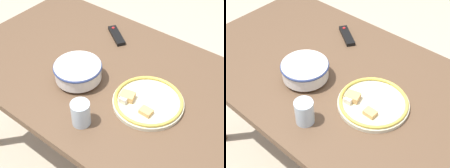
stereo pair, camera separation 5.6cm
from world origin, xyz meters
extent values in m
plane|color=#B7A88E|center=(0.00, 0.00, 0.00)|extent=(8.00, 8.00, 0.00)
cube|color=brown|center=(0.00, 0.00, 0.74)|extent=(1.58, 0.92, 0.04)
cylinder|color=brown|center=(-0.72, 0.39, 0.36)|extent=(0.06, 0.06, 0.72)
cylinder|color=silver|center=(-0.09, -0.13, 0.76)|extent=(0.10, 0.10, 0.02)
cylinder|color=silver|center=(-0.09, -0.13, 0.81)|extent=(0.22, 0.22, 0.07)
cylinder|color=#C67A33|center=(-0.09, -0.13, 0.80)|extent=(0.20, 0.20, 0.06)
torus|color=navy|center=(-0.09, -0.13, 0.84)|extent=(0.23, 0.23, 0.01)
cylinder|color=beige|center=(0.25, -0.05, 0.77)|extent=(0.31, 0.31, 0.02)
torus|color=gold|center=(0.25, -0.05, 0.78)|extent=(0.30, 0.30, 0.01)
cube|color=silver|center=(0.17, -0.12, 0.78)|extent=(0.04, 0.04, 0.02)
cube|color=tan|center=(0.17, -0.10, 0.79)|extent=(0.07, 0.06, 0.03)
cube|color=silver|center=(0.17, -0.11, 0.79)|extent=(0.04, 0.06, 0.03)
cube|color=tan|center=(0.28, -0.12, 0.79)|extent=(0.05, 0.04, 0.02)
cube|color=black|center=(-0.17, 0.26, 0.77)|extent=(0.17, 0.14, 0.02)
cylinder|color=red|center=(-0.22, 0.30, 0.78)|extent=(0.02, 0.02, 0.00)
cylinder|color=silver|center=(0.09, -0.31, 0.81)|extent=(0.08, 0.08, 0.11)
camera|label=1|loc=(0.70, -0.89, 1.76)|focal=50.00mm
camera|label=2|loc=(0.75, -0.85, 1.76)|focal=50.00mm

